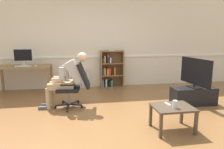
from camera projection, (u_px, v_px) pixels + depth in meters
ground_plane at (112, 121)px, 3.70m from camera, size 18.00×18.00×0.00m
back_wall at (97, 42)px, 6.01m from camera, size 12.00×0.13×2.70m
computer_desk at (24, 69)px, 5.33m from camera, size 1.40×0.68×0.76m
imac_monitor at (23, 56)px, 5.33m from camera, size 0.49×0.14×0.44m
keyboard at (23, 66)px, 5.18m from camera, size 0.39×0.12×0.02m
computer_mouse at (36, 66)px, 5.24m from camera, size 0.06×0.10×0.03m
bookshelf at (110, 70)px, 6.02m from camera, size 0.68×0.29×1.13m
radiator at (76, 78)px, 6.00m from camera, size 0.74×0.08×0.57m
office_chair at (75, 84)px, 4.32m from camera, size 0.80×0.62×0.98m
person_seated at (67, 78)px, 4.29m from camera, size 1.05×0.42×1.20m
tv_stand at (193, 96)px, 4.55m from camera, size 0.98×0.38×0.39m
tv_screen at (195, 72)px, 4.45m from camera, size 0.23×0.98×0.66m
coffee_table at (173, 110)px, 3.27m from camera, size 0.64×0.50×0.41m
drinking_glass at (175, 104)px, 3.17m from camera, size 0.07×0.07×0.12m
spare_remote at (168, 104)px, 3.34m from camera, size 0.06×0.15×0.02m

